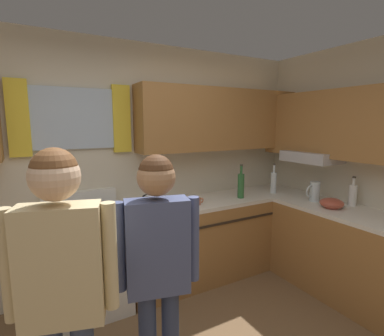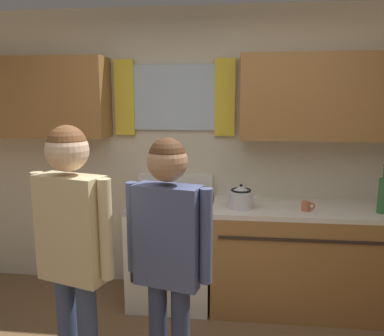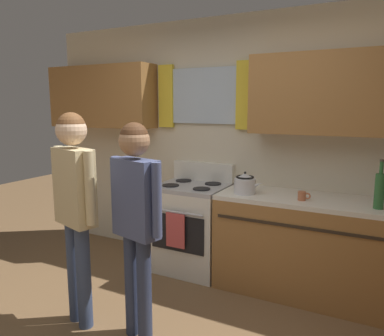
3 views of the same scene
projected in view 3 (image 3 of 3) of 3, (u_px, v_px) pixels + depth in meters
The scene contains 7 objects.
back_wall_unit at pixel (239, 126), 3.78m from camera, with size 4.60×0.42×2.60m.
stove_oven at pixel (192, 225), 3.89m from camera, with size 0.70×0.67×1.10m.
bottle_wine_green at pixel (380, 190), 2.92m from camera, with size 0.08×0.08×0.39m.
cup_terracotta at pixel (302, 196), 3.19m from camera, with size 0.11×0.07×0.08m.
stovetop_kettle at pixel (245, 183), 3.43m from camera, with size 0.27×0.20×0.21m.
adult_left at pixel (75, 195), 2.79m from camera, with size 0.49×0.26×1.66m.
adult_in_plaid at pixel (136, 206), 2.62m from camera, with size 0.48×0.23×1.59m.
Camera 3 is at (1.37, -1.77, 1.71)m, focal length 34.77 mm.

